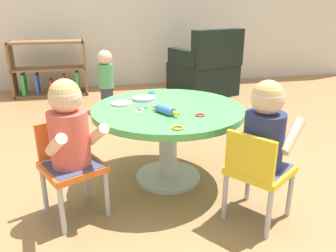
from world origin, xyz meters
The scene contains 16 objects.
ground_plane centered at (0.00, 0.00, 0.00)m, with size 10.00×10.00×0.00m, color #9E7247.
craft_table centered at (0.00, 0.00, 0.41)m, with size 0.98×0.98×0.52m.
child_chair_left centered at (-0.62, -0.26, 0.31)m, with size 0.40×0.40×0.54m.
seated_child_left centered at (-0.60, -0.29, 0.53)m, with size 0.39×0.43×0.51m.
child_chair_right centered at (0.36, -0.56, 0.31)m, with size 0.42×0.42×0.54m.
seated_child_right centered at (0.39, -0.54, 0.53)m, with size 0.44×0.42×0.51m.
bookshelf_low centered at (-0.99, 2.55, 0.31)m, with size 0.93×0.28×0.70m.
armchair_dark centered at (0.99, 2.15, 0.31)m, with size 0.90×0.91×0.85m.
toddler_standing centered at (-0.31, 1.72, 0.36)m, with size 0.17×0.17×0.67m.
rolling_pin centered at (-0.05, -0.13, 0.54)m, with size 0.13×0.21×0.05m.
craft_scissors centered at (-0.17, -0.01, 0.52)m, with size 0.11×0.14×0.01m.
playdough_blob_0 centered at (-0.12, 0.21, 0.53)m, with size 0.16×0.16×0.02m, color #CC99E5.
playdough_blob_1 centered at (-0.29, 0.13, 0.52)m, with size 0.14×0.14×0.01m, color pink.
cookie_cutter_0 centered at (-0.04, -0.40, 0.52)m, with size 0.06×0.06×0.01m, color orange.
cookie_cutter_1 centered at (0.15, -0.21, 0.52)m, with size 0.06×0.06×0.01m, color red.
cookie_cutter_2 centered at (-0.04, 0.38, 0.52)m, with size 0.06×0.06×0.01m, color #3F99D8.
Camera 1 is at (-0.46, -2.02, 1.15)m, focal length 36.12 mm.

